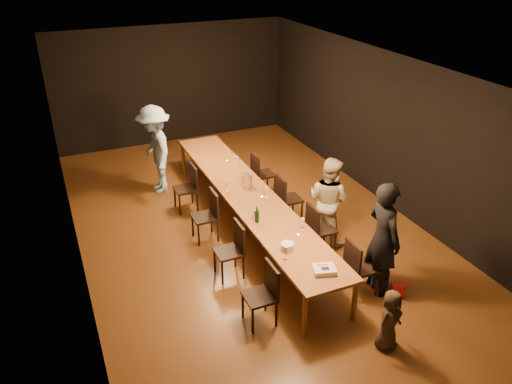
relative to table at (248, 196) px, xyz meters
name	(u,v)px	position (x,y,z in m)	size (l,w,h in m)	color
ground	(249,229)	(0.00, 0.00, -0.70)	(10.00, 10.00, 0.00)	#4A2912
room_shell	(248,124)	(0.00, 0.00, 1.38)	(6.04, 10.04, 3.02)	black
table	(248,196)	(0.00, 0.00, 0.00)	(0.90, 6.00, 0.75)	#99632C
chair_right_0	(362,267)	(0.85, -2.40, -0.24)	(0.42, 0.42, 0.93)	black
chair_right_1	(321,229)	(0.85, -1.20, -0.24)	(0.42, 0.42, 0.93)	black
chair_right_2	(289,198)	(0.85, 0.00, -0.24)	(0.42, 0.42, 0.93)	black
chair_right_3	(263,174)	(0.85, 1.20, -0.24)	(0.42, 0.42, 0.93)	black
chair_left_0	(259,296)	(-0.85, -2.40, -0.24)	(0.42, 0.42, 0.93)	black
chair_left_1	(229,251)	(-0.85, -1.20, -0.24)	(0.42, 0.42, 0.93)	black
chair_left_2	(205,216)	(-0.85, 0.00, -0.24)	(0.42, 0.42, 0.93)	black
chair_left_3	(185,188)	(-0.85, 1.20, -0.24)	(0.42, 0.42, 0.93)	black
woman_birthday	(383,238)	(1.15, -2.44, 0.22)	(0.67, 0.44, 1.84)	black
woman_tan	(329,200)	(1.15, -0.89, 0.10)	(0.78, 0.61, 1.60)	beige
man_blue	(155,150)	(-1.15, 2.24, 0.24)	(1.22, 0.70, 1.89)	#91BBE0
child	(389,320)	(0.52, -3.51, -0.26)	(0.44, 0.28, 0.89)	#3E3023
gift_bag_red	(397,291)	(1.30, -2.75, -0.58)	(0.21, 0.11, 0.24)	red
gift_bag_blue	(380,276)	(1.23, -2.39, -0.54)	(0.26, 0.17, 0.32)	#264FA8
birthday_cake	(324,270)	(0.05, -2.60, 0.08)	(0.37, 0.33, 0.07)	white
plate_stack	(287,247)	(-0.18, -1.91, 0.10)	(0.20, 0.20, 0.11)	white
champagne_bottle	(257,214)	(-0.26, -0.98, 0.20)	(0.07, 0.07, 0.31)	black
ice_bucket	(247,180)	(0.10, 0.29, 0.16)	(0.20, 0.20, 0.22)	silver
wineglass_0	(286,253)	(-0.30, -2.10, 0.15)	(0.06, 0.06, 0.21)	beige
wineglass_1	(302,224)	(0.30, -1.50, 0.15)	(0.06, 0.06, 0.21)	beige
wineglass_2	(255,215)	(-0.27, -0.94, 0.15)	(0.06, 0.06, 0.21)	silver
wineglass_3	(266,192)	(0.23, -0.27, 0.15)	(0.06, 0.06, 0.21)	beige
wineglass_4	(227,186)	(-0.31, 0.24, 0.15)	(0.06, 0.06, 0.21)	silver
wineglass_5	(237,161)	(0.26, 1.21, 0.15)	(0.06, 0.06, 0.21)	silver
tealight_near	(298,236)	(0.15, -1.65, 0.06)	(0.05, 0.05, 0.03)	#B2B7B2
tealight_mid	(262,198)	(0.15, -0.27, 0.06)	(0.05, 0.05, 0.03)	#B2B7B2
tealight_far	(227,161)	(0.15, 1.47, 0.06)	(0.05, 0.05, 0.03)	#B2B7B2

